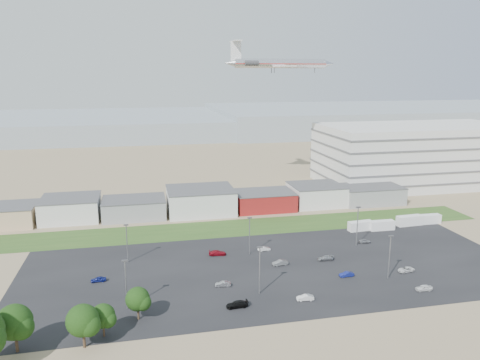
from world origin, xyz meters
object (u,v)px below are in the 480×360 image
object	(u,v)px
parked_car_4	(223,284)
parked_car_11	(264,249)
airliner	(281,63)
parked_car_0	(406,270)
parked_car_6	(217,253)
box_trailer_a	(360,226)
parked_car_5	(98,279)
parked_car_1	(346,274)
parked_car_3	(237,304)
parked_car_2	(424,288)
parked_car_13	(305,298)
parked_car_10	(90,321)
parked_car_8	(365,241)
parked_car_7	(280,263)
parked_car_12	(325,258)

from	to	relation	value
parked_car_4	parked_car_11	size ratio (longest dim) A/B	1.01
airliner	parked_car_0	size ratio (longest dim) A/B	11.59
parked_car_6	box_trailer_a	bearing A→B (deg)	-70.50
parked_car_5	parked_car_1	bearing A→B (deg)	78.83
box_trailer_a	parked_car_3	xyz separation A→B (m)	(-46.03, -38.70, -0.77)
parked_car_2	parked_car_13	world-z (taller)	parked_car_2
parked_car_1	parked_car_13	world-z (taller)	parked_car_13
box_trailer_a	parked_car_13	size ratio (longest dim) A/B	2.10
box_trailer_a	parked_car_10	bearing A→B (deg)	-157.38
parked_car_2	parked_car_5	distance (m)	72.07
parked_car_0	parked_car_13	distance (m)	29.64
parked_car_3	parked_car_6	xyz separation A→B (m)	(0.76, 28.27, -0.00)
airliner	parked_car_13	distance (m)	116.84
parked_car_6	parked_car_8	bearing A→B (deg)	-83.29
parked_car_6	parked_car_7	distance (m)	17.00
parked_car_6	parked_car_13	world-z (taller)	parked_car_6
parked_car_3	parked_car_7	world-z (taller)	parked_car_3
parked_car_12	parked_car_13	xyz separation A→B (m)	(-12.35, -19.19, 0.01)
parked_car_0	parked_car_1	xyz separation A→B (m)	(-14.99, 0.47, 0.01)
parked_car_0	parked_car_1	distance (m)	15.00
parked_car_1	parked_car_4	size ratio (longest dim) A/B	1.01
box_trailer_a	parked_car_7	size ratio (longest dim) A/B	1.92
box_trailer_a	parked_car_2	xyz separation A→B (m)	(-4.88, -39.95, -0.80)
parked_car_0	parked_car_4	world-z (taller)	parked_car_4
airliner	parked_car_7	world-z (taller)	airliner
airliner	parked_car_5	xyz separation A→B (m)	(-67.92, -84.32, -49.57)
parked_car_0	parked_car_4	size ratio (longest dim) A/B	1.16
parked_car_6	parked_car_5	bearing A→B (deg)	115.43
parked_car_10	box_trailer_a	bearing A→B (deg)	-58.05
parked_car_4	parked_car_8	world-z (taller)	parked_car_4
airliner	parked_car_4	distance (m)	112.78
parked_car_2	parked_car_7	distance (m)	33.04
parked_car_2	parked_car_6	size ratio (longest dim) A/B	0.82
box_trailer_a	parked_car_2	world-z (taller)	box_trailer_a
parked_car_8	parked_car_5	bearing A→B (deg)	104.00
parked_car_2	parked_car_10	distance (m)	69.58
parked_car_1	parked_car_10	bearing A→B (deg)	-83.51
parked_car_8	parked_car_12	xyz separation A→B (m)	(-15.45, -9.28, 0.02)
parked_car_2	parked_car_5	bearing A→B (deg)	-102.65
parked_car_4	parked_car_10	distance (m)	29.20
parked_car_2	parked_car_4	xyz separation A→B (m)	(-42.25, 11.20, -0.05)
parked_car_3	parked_car_13	bearing A→B (deg)	87.50
parked_car_0	parked_car_10	xyz separation A→B (m)	(-71.23, -8.81, 0.06)
parked_car_2	parked_car_3	distance (m)	41.17
parked_car_8	box_trailer_a	bearing A→B (deg)	-14.41
parked_car_6	airliner	bearing A→B (deg)	-21.11
parked_car_3	parked_car_6	size ratio (longest dim) A/B	1.01
parked_car_5	parked_car_10	distance (m)	18.68
parked_car_2	parked_car_7	bearing A→B (deg)	-123.77
parked_car_0	parked_car_4	xyz separation A→B (m)	(-43.90, 1.48, 0.01)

